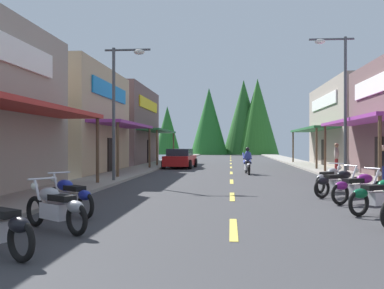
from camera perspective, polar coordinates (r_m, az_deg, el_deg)
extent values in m
cube|color=#38383A|center=(31.18, 5.02, -3.24)|extent=(9.77, 90.43, 0.10)
cube|color=gray|center=(31.74, -6.00, -2.98)|extent=(2.35, 90.43, 0.12)
cube|color=gray|center=(31.77, 16.02, -2.98)|extent=(2.35, 90.43, 0.12)
cube|color=#E0C64C|center=(9.28, 5.32, -10.68)|extent=(0.16, 2.40, 0.01)
cube|color=#E0C64C|center=(14.84, 5.15, -6.64)|extent=(0.16, 2.40, 0.01)
cube|color=#E0C64C|center=(20.77, 5.08, -4.73)|extent=(0.16, 2.40, 0.01)
cube|color=#E0C64C|center=(27.02, 5.04, -3.63)|extent=(0.16, 2.40, 0.01)
cube|color=#E0C64C|center=(33.46, 5.01, -2.92)|extent=(0.16, 2.40, 0.01)
cube|color=#E0C64C|center=(39.95, 4.99, -2.44)|extent=(0.16, 2.40, 0.01)
cube|color=#E0C64C|center=(46.94, 4.97, -2.07)|extent=(0.16, 2.40, 0.01)
cube|color=#E0C64C|center=(52.47, 4.97, -1.85)|extent=(0.16, 2.40, 0.01)
cube|color=#E0C64C|center=(59.11, 4.96, -1.64)|extent=(0.16, 2.40, 0.01)
cube|color=#E0C64C|center=(65.64, 4.95, -1.47)|extent=(0.16, 2.40, 0.01)
cube|color=#B72D28|center=(14.09, -21.59, 4.79)|extent=(1.80, 11.97, 0.16)
cylinder|color=brown|center=(19.18, -11.97, -0.93)|extent=(0.14, 0.14, 2.82)
cube|color=tan|center=(28.62, -19.08, 2.84)|extent=(8.90, 10.18, 6.26)
cube|color=#8C338C|center=(26.89, -8.59, 2.53)|extent=(1.80, 9.16, 0.16)
cylinder|color=brown|center=(22.44, -9.46, -0.79)|extent=(0.14, 0.14, 2.82)
cylinder|color=brown|center=(31.00, -5.45, -0.56)|extent=(0.14, 0.14, 2.82)
cube|color=#197FCC|center=(27.25, -10.32, 6.68)|extent=(0.10, 7.12, 0.90)
cube|color=black|center=(27.08, -10.36, -1.41)|extent=(0.08, 1.10, 2.10)
cube|color=brown|center=(40.35, -11.59, 2.30)|extent=(8.55, 11.52, 6.65)
cube|color=#236033|center=(39.18, -4.31, 1.74)|extent=(1.80, 10.37, 0.16)
cylinder|color=brown|center=(34.13, -4.49, -0.50)|extent=(0.14, 0.14, 2.82)
cylinder|color=brown|center=(44.00, -2.37, -0.38)|extent=(0.14, 0.14, 2.82)
cube|color=yellow|center=(39.46, -5.52, 5.06)|extent=(0.10, 8.07, 0.90)
cube|color=black|center=(39.32, -5.55, -0.96)|extent=(0.08, 1.10, 2.10)
cube|color=#8C338C|center=(23.43, 20.77, 2.89)|extent=(1.80, 10.26, 0.16)
cylinder|color=brown|center=(18.48, 22.86, -0.97)|extent=(0.14, 0.14, 2.82)
cylinder|color=brown|center=(28.02, 16.63, -0.62)|extent=(0.14, 0.14, 2.82)
cube|color=white|center=(23.83, 22.73, 7.21)|extent=(0.10, 7.98, 0.90)
cube|color=black|center=(23.66, 22.77, -1.62)|extent=(0.08, 1.10, 2.10)
cube|color=gray|center=(37.48, 22.83, 2.32)|extent=(8.46, 12.71, 6.45)
cube|color=#236033|center=(36.22, 15.07, 1.88)|extent=(1.80, 11.44, 0.16)
cylinder|color=brown|center=(30.64, 15.61, -0.57)|extent=(0.14, 0.14, 2.82)
cylinder|color=brown|center=(41.54, 12.78, -0.41)|extent=(0.14, 0.14, 2.82)
cube|color=white|center=(36.50, 16.38, 5.22)|extent=(0.10, 8.90, 0.90)
cube|color=black|center=(36.37, 16.41, -1.04)|extent=(0.08, 1.10, 2.10)
cylinder|color=#474C51|center=(20.38, -9.97, 3.69)|extent=(0.14, 0.14, 6.06)
cylinder|color=#474C51|center=(20.62, -8.23, 11.87)|extent=(2.07, 0.10, 0.10)
ellipsoid|color=silver|center=(20.49, -6.76, 11.66)|extent=(0.50, 0.30, 0.24)
cylinder|color=#474C51|center=(22.03, 18.99, 4.30)|extent=(0.14, 0.14, 6.74)
cylinder|color=#474C51|center=(22.37, 17.38, 12.72)|extent=(2.07, 0.10, 0.10)
ellipsoid|color=silver|center=(22.24, 16.02, 12.53)|extent=(0.50, 0.30, 0.24)
torus|color=black|center=(11.48, 20.51, -7.03)|extent=(0.60, 0.41, 0.64)
cube|color=silver|center=(12.02, 23.00, -6.33)|extent=(0.75, 0.60, 0.32)
cube|color=black|center=(11.81, 22.20, -5.08)|extent=(0.66, 0.55, 0.12)
ellipsoid|color=#0C5933|center=(11.49, 20.69, -5.87)|extent=(0.50, 0.43, 0.24)
torus|color=black|center=(14.50, 22.69, -5.56)|extent=(0.60, 0.41, 0.64)
torus|color=black|center=(13.43, 18.39, -6.00)|extent=(0.60, 0.41, 0.64)
cube|color=silver|center=(13.95, 20.62, -5.45)|extent=(0.75, 0.60, 0.32)
ellipsoid|color=#721972|center=(14.06, 21.19, -4.09)|extent=(0.64, 0.56, 0.28)
cube|color=black|center=(13.74, 19.89, -4.36)|extent=(0.66, 0.54, 0.12)
ellipsoid|color=#721972|center=(13.44, 18.54, -5.01)|extent=(0.50, 0.43, 0.24)
cylinder|color=silver|center=(14.38, 22.34, -4.28)|extent=(0.35, 0.24, 0.71)
cylinder|color=silver|center=(14.26, 22.02, -2.83)|extent=(0.34, 0.54, 0.04)
sphere|color=white|center=(14.48, 22.77, -3.46)|extent=(0.16, 0.16, 0.16)
torus|color=black|center=(16.00, 20.19, -5.03)|extent=(0.60, 0.42, 0.64)
torus|color=black|center=(14.94, 16.25, -5.39)|extent=(0.60, 0.42, 0.64)
cube|color=silver|center=(15.46, 18.29, -4.91)|extent=(0.74, 0.61, 0.32)
ellipsoid|color=black|center=(15.57, 18.81, -3.69)|extent=(0.64, 0.57, 0.28)
cube|color=black|center=(15.26, 17.63, -3.92)|extent=(0.66, 0.55, 0.12)
ellipsoid|color=black|center=(14.96, 16.39, -4.50)|extent=(0.50, 0.44, 0.24)
cylinder|color=silver|center=(15.88, 19.87, -3.87)|extent=(0.35, 0.25, 0.71)
cylinder|color=silver|center=(15.77, 19.57, -2.55)|extent=(0.35, 0.53, 0.04)
sphere|color=white|center=(15.98, 20.27, -3.13)|extent=(0.16, 0.16, 0.16)
torus|color=black|center=(17.71, 18.26, -4.54)|extent=(0.47, 0.57, 0.64)
torus|color=black|center=(16.36, 16.06, -4.92)|extent=(0.47, 0.57, 0.64)
cube|color=silver|center=(17.03, 17.21, -4.45)|extent=(0.65, 0.72, 0.32)
ellipsoid|color=#99999E|center=(17.19, 17.50, -3.34)|extent=(0.60, 0.64, 0.28)
cube|color=black|center=(16.78, 16.84, -3.56)|extent=(0.59, 0.65, 0.12)
ellipsoid|color=#99999E|center=(16.39, 16.14, -4.10)|extent=(0.46, 0.49, 0.24)
cylinder|color=silver|center=(17.57, 18.08, -3.50)|extent=(0.28, 0.33, 0.71)
cylinder|color=silver|center=(17.44, 17.92, -2.31)|extent=(0.50, 0.40, 0.04)
sphere|color=white|center=(17.70, 18.30, -2.82)|extent=(0.16, 0.16, 0.16)
torus|color=black|center=(7.13, -20.99, -11.40)|extent=(0.60, 0.42, 0.64)
cube|color=black|center=(7.48, -23.09, -8.05)|extent=(0.66, 0.55, 0.12)
ellipsoid|color=black|center=(7.13, -21.21, -9.52)|extent=(0.50, 0.43, 0.24)
torus|color=black|center=(10.05, -19.38, -8.04)|extent=(0.58, 0.46, 0.64)
torus|color=black|center=(8.79, -14.51, -9.21)|extent=(0.58, 0.46, 0.64)
cube|color=silver|center=(9.40, -17.11, -8.11)|extent=(0.73, 0.64, 0.32)
ellipsoid|color=#99999E|center=(9.53, -17.75, -6.06)|extent=(0.64, 0.59, 0.28)
cube|color=black|center=(9.16, -16.28, -6.57)|extent=(0.65, 0.58, 0.12)
ellipsoid|color=#99999E|center=(8.80, -14.69, -7.69)|extent=(0.50, 0.45, 0.24)
cylinder|color=silver|center=(9.90, -19.01, -6.24)|extent=(0.33, 0.27, 0.71)
cylinder|color=silver|center=(9.76, -18.66, -4.15)|extent=(0.39, 0.51, 0.04)
sphere|color=white|center=(10.02, -19.47, -5.02)|extent=(0.16, 0.16, 0.16)
torus|color=black|center=(11.98, -17.18, -6.74)|extent=(0.55, 0.49, 0.64)
torus|color=black|center=(10.68, -13.41, -7.57)|extent=(0.55, 0.49, 0.64)
cube|color=silver|center=(11.31, -15.40, -6.73)|extent=(0.71, 0.67, 0.32)
ellipsoid|color=navy|center=(11.45, -15.90, -5.04)|extent=(0.63, 0.61, 0.28)
cube|color=black|center=(11.07, -14.77, -5.42)|extent=(0.64, 0.60, 0.12)
ellipsoid|color=navy|center=(10.69, -13.55, -6.31)|extent=(0.49, 0.47, 0.24)
cylinder|color=silver|center=(11.83, -16.88, -5.22)|extent=(0.32, 0.29, 0.71)
cylinder|color=silver|center=(11.69, -16.61, -3.46)|extent=(0.42, 0.48, 0.04)
sphere|color=white|center=(11.95, -17.24, -4.20)|extent=(0.16, 0.16, 0.16)
torus|color=black|center=(26.72, 6.90, -2.99)|extent=(0.15, 0.65, 0.64)
torus|color=black|center=(25.23, 7.27, -3.17)|extent=(0.15, 0.65, 0.64)
cube|color=silver|center=(25.97, 7.08, -2.90)|extent=(0.33, 0.72, 0.32)
ellipsoid|color=#99999E|center=(26.15, 7.03, -2.18)|extent=(0.36, 0.58, 0.28)
cube|color=black|center=(25.71, 7.14, -2.31)|extent=(0.32, 0.62, 0.12)
ellipsoid|color=#99999E|center=(25.27, 7.26, -2.65)|extent=(0.27, 0.46, 0.24)
cylinder|color=silver|center=(26.57, 6.93, -2.30)|extent=(0.09, 0.37, 0.71)
cylinder|color=silver|center=(26.44, 6.96, -1.51)|extent=(0.60, 0.08, 0.04)
sphere|color=white|center=(26.72, 6.89, -1.86)|extent=(0.16, 0.16, 0.16)
ellipsoid|color=#333F8C|center=(25.79, 7.12, -1.48)|extent=(0.41, 0.41, 0.64)
sphere|color=black|center=(25.84, 7.10, -0.59)|extent=(0.24, 0.24, 0.24)
cylinder|color=#333F8C|center=(25.96, 6.72, -2.24)|extent=(0.17, 0.43, 0.24)
cylinder|color=#333F8C|center=(26.07, 6.59, -1.46)|extent=(0.14, 0.51, 0.40)
cylinder|color=#333F8C|center=(25.99, 7.42, -2.24)|extent=(0.17, 0.43, 0.24)
cylinder|color=#333F8C|center=(26.12, 7.50, -1.46)|extent=(0.14, 0.51, 0.40)
cylinder|color=#333F8C|center=(19.43, 23.00, -3.83)|extent=(0.14, 0.14, 0.85)
cylinder|color=#333F8C|center=(19.58, 23.26, -3.80)|extent=(0.14, 0.14, 0.85)
ellipsoid|color=black|center=(19.47, 23.13, -1.68)|extent=(0.44, 0.44, 0.60)
cylinder|color=black|center=(19.26, 22.79, -1.61)|extent=(0.09, 0.09, 0.57)
sphere|color=beige|center=(19.46, 23.13, -0.43)|extent=(0.23, 0.23, 0.23)
cylinder|color=maroon|center=(26.37, 17.91, -2.75)|extent=(0.14, 0.14, 0.90)
cylinder|color=maroon|center=(26.55, 18.01, -2.73)|extent=(0.14, 0.14, 0.90)
ellipsoid|color=#B2A599|center=(26.43, 17.96, -1.07)|extent=(0.40, 0.44, 0.64)
cylinder|color=#B2A599|center=(26.20, 17.83, -1.01)|extent=(0.09, 0.09, 0.61)
cylinder|color=#B2A599|center=(26.66, 18.09, -0.99)|extent=(0.09, 0.09, 0.61)
sphere|color=#8C664C|center=(26.43, 17.96, -0.08)|extent=(0.24, 0.24, 0.24)
cube|color=#B21919|center=(32.41, -1.52, -2.05)|extent=(2.05, 4.40, 0.70)
cube|color=#262D38|center=(32.24, -1.56, -1.09)|extent=(1.73, 2.29, 0.60)
cylinder|color=black|center=(34.01, -2.63, -2.33)|extent=(0.26, 0.67, 0.66)
cylinder|color=black|center=(33.71, 0.44, -2.35)|extent=(0.26, 0.67, 0.66)
cylinder|color=black|center=(31.17, -3.64, -2.54)|extent=(0.26, 0.67, 0.66)
cylinder|color=black|center=(30.84, -0.29, -2.57)|extent=(0.26, 0.67, 0.66)
cone|color=#245B23|center=(77.74, 6.61, 3.50)|extent=(7.20, 7.20, 12.86)
cone|color=#2A6A23|center=(76.25, 8.36, 3.56)|extent=(7.19, 7.19, 12.83)
cone|color=#206223|center=(75.58, 2.19, 2.99)|extent=(6.30, 6.30, 11.26)
cone|color=#226123|center=(76.54, -3.17, 1.83)|extent=(4.63, 4.63, 8.26)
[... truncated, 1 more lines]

